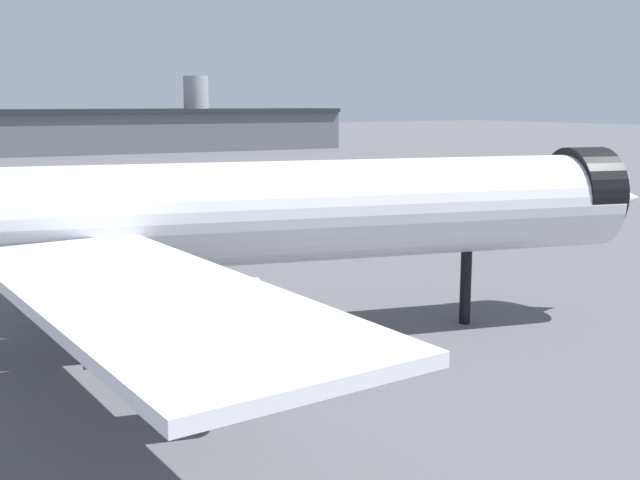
% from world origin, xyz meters
% --- Properties ---
extents(ground, '(900.00, 900.00, 0.00)m').
position_xyz_m(ground, '(0.00, 0.00, 0.00)').
color(ground, '#56565B').
extents(airliner_near_gate, '(64.04, 57.13, 18.71)m').
position_xyz_m(airliner_near_gate, '(-0.01, -0.35, 8.25)').
color(airliner_near_gate, white).
rests_on(airliner_near_gate, ground).
extents(terminal_building, '(191.55, 43.44, 23.42)m').
position_xyz_m(terminal_building, '(33.26, 193.43, 6.80)').
color(terminal_building, slate).
rests_on(terminal_building, ground).
extents(traffic_cone_wingtip, '(0.55, 0.55, 0.69)m').
position_xyz_m(traffic_cone_wingtip, '(6.88, 34.65, 0.34)').
color(traffic_cone_wingtip, '#F2600C').
rests_on(traffic_cone_wingtip, ground).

